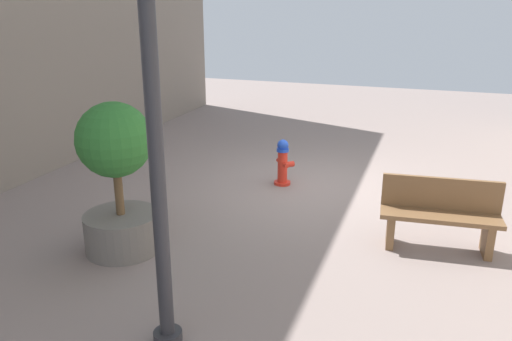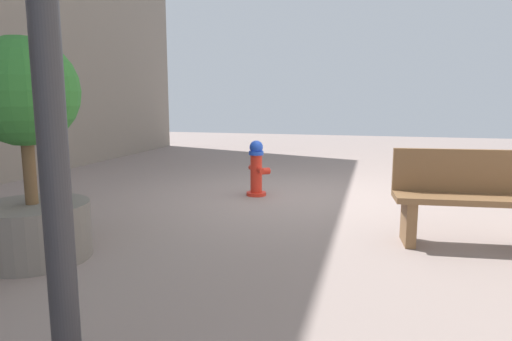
% 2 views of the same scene
% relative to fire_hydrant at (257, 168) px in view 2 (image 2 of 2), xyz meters
% --- Properties ---
extents(ground_plane, '(23.40, 23.40, 0.00)m').
position_rel_fire_hydrant_xyz_m(ground_plane, '(-0.54, -0.02, -0.42)').
color(ground_plane, gray).
extents(fire_hydrant, '(0.36, 0.36, 0.83)m').
position_rel_fire_hydrant_xyz_m(fire_hydrant, '(0.00, 0.00, 0.00)').
color(fire_hydrant, red).
rests_on(fire_hydrant, ground_plane).
extents(bench_near, '(1.56, 0.58, 0.95)m').
position_rel_fire_hydrant_xyz_m(bench_near, '(-2.67, 1.70, 0.07)').
color(bench_near, brown).
rests_on(bench_near, ground_plane).
extents(planter_tree, '(0.98, 0.98, 1.99)m').
position_rel_fire_hydrant_xyz_m(planter_tree, '(1.27, 3.16, 0.64)').
color(planter_tree, slate).
rests_on(planter_tree, ground_plane).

